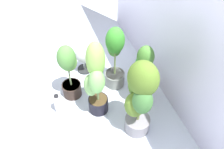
# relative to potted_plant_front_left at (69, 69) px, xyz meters

# --- Properties ---
(ground_plane) EXTENTS (8.00, 8.00, 0.00)m
(ground_plane) POSITION_rel_potted_plant_front_left_xyz_m (0.36, 0.12, -0.37)
(ground_plane) COLOR silver
(ground_plane) RESTS_ON ground
(mylar_back_wall) EXTENTS (3.20, 0.01, 2.00)m
(mylar_back_wall) POSITION_rel_potted_plant_front_left_xyz_m (0.36, 0.98, 0.63)
(mylar_back_wall) COLOR silver
(mylar_back_wall) RESTS_ON ground
(potted_plant_front_left) EXTENTS (0.32, 0.27, 0.67)m
(potted_plant_front_left) POSITION_rel_potted_plant_front_left_xyz_m (0.00, 0.00, 0.00)
(potted_plant_front_left) COLOR #33241D
(potted_plant_front_left) RESTS_ON ground
(potted_plant_back_right) EXTENTS (0.42, 0.34, 0.87)m
(potted_plant_back_right) POSITION_rel_potted_plant_front_left_xyz_m (0.65, 0.50, 0.13)
(potted_plant_back_right) COLOR gray
(potted_plant_back_right) RESTS_ON ground
(potted_plant_center) EXTENTS (0.35, 0.26, 0.88)m
(potted_plant_center) POSITION_rel_potted_plant_front_left_xyz_m (0.32, 0.20, 0.10)
(potted_plant_center) COLOR black
(potted_plant_center) RESTS_ON ground
(potted_plant_back_center) EXTENTS (0.30, 0.25, 0.73)m
(potted_plant_back_center) POSITION_rel_potted_plant_front_left_xyz_m (0.33, 0.67, 0.03)
(potted_plant_back_center) COLOR #954F34
(potted_plant_back_center) RESTS_ON ground
(potted_plant_back_left) EXTENTS (0.29, 0.23, 0.77)m
(potted_plant_back_left) POSITION_rel_potted_plant_front_left_xyz_m (-0.01, 0.50, 0.04)
(potted_plant_back_left) COLOR gray
(potted_plant_back_left) RESTS_ON ground
(floor_fan) EXTENTS (0.22, 0.22, 0.33)m
(floor_fan) POSITION_rel_potted_plant_front_left_xyz_m (-0.32, 0.22, -0.15)
(floor_fan) COLOR #242726
(floor_fan) RESTS_ON ground
(nutrient_bottle) EXTENTS (0.08, 0.08, 0.24)m
(nutrient_bottle) POSITION_rel_potted_plant_front_left_xyz_m (0.20, -0.18, -0.25)
(nutrient_bottle) COLOR silver
(nutrient_bottle) RESTS_ON ground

